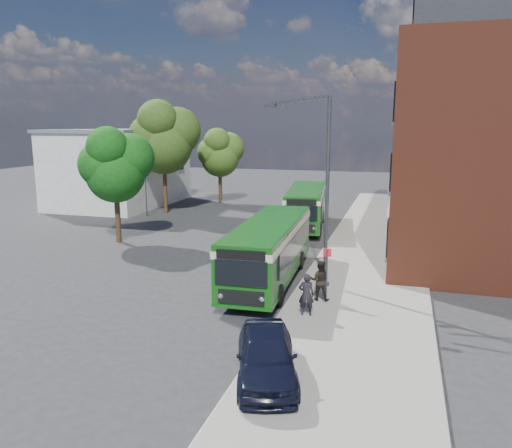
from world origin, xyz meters
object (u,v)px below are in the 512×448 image
(bus_front, at_px, (269,246))
(bus_rear, at_px, (306,204))
(street_lamp, at_px, (319,189))
(parked_car, at_px, (266,355))

(bus_front, xyz_separation_m, bus_rear, (-0.82, 13.77, -0.00))
(street_lamp, bearing_deg, bus_front, 171.98)
(bus_front, relative_size, bus_rear, 1.05)
(parked_car, bearing_deg, bus_rear, 80.71)
(bus_rear, xyz_separation_m, parked_car, (3.34, -23.52, -0.93))
(street_lamp, distance_m, bus_rear, 14.80)
(street_lamp, bearing_deg, parked_car, -89.75)
(street_lamp, xyz_separation_m, bus_rear, (-3.30, 14.12, -2.96))
(parked_car, bearing_deg, bus_front, 87.16)
(street_lamp, height_order, bus_front, street_lamp)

